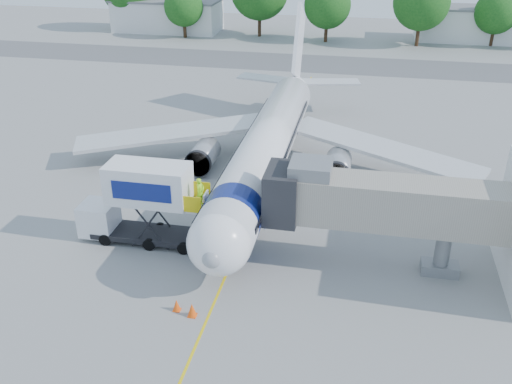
% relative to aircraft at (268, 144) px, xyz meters
% --- Properties ---
extents(ground, '(160.00, 160.00, 0.00)m').
position_rel_aircraft_xyz_m(ground, '(0.00, -4.12, -2.95)').
color(ground, gray).
rests_on(ground, ground).
extents(guidance_line, '(0.15, 70.00, 0.01)m').
position_rel_aircraft_xyz_m(guidance_line, '(0.00, -4.12, -2.94)').
color(guidance_line, yellow).
rests_on(guidance_line, ground).
extents(taxiway_strip, '(120.00, 10.00, 0.01)m').
position_rel_aircraft_xyz_m(taxiway_strip, '(0.00, 37.88, -2.94)').
color(taxiway_strip, '#59595B').
rests_on(taxiway_strip, ground).
extents(aircraft, '(34.17, 37.73, 11.35)m').
position_rel_aircraft_xyz_m(aircraft, '(0.00, 0.00, 0.00)').
color(aircraft, white).
rests_on(aircraft, ground).
extents(jet_bridge, '(13.90, 3.20, 6.60)m').
position_rel_aircraft_xyz_m(jet_bridge, '(7.99, -11.12, 1.39)').
color(jet_bridge, gray).
rests_on(jet_bridge, ground).
extents(catering_hiloader, '(8.50, 2.44, 5.50)m').
position_rel_aircraft_xyz_m(catering_hiloader, '(-6.27, -11.12, -0.19)').
color(catering_hiloader, black).
rests_on(catering_hiloader, ground).
extents(ground_tug, '(3.94, 2.20, 1.53)m').
position_rel_aircraft_xyz_m(ground_tug, '(2.12, -22.91, -2.15)').
color(ground_tug, white).
rests_on(ground_tug, ground).
extents(safety_cone_a, '(0.51, 0.51, 0.80)m').
position_rel_aircraft_xyz_m(safety_cone_a, '(-0.86, -17.91, -2.56)').
color(safety_cone_a, '#FF500D').
rests_on(safety_cone_a, ground).
extents(safety_cone_b, '(0.44, 0.44, 0.70)m').
position_rel_aircraft_xyz_m(safety_cone_b, '(-1.83, -17.63, -2.61)').
color(safety_cone_b, '#FF500D').
rests_on(safety_cone_b, ground).
extents(outbuilding_left, '(18.40, 8.40, 5.30)m').
position_rel_aircraft_xyz_m(outbuilding_left, '(-28.00, 55.88, -0.29)').
color(outbuilding_left, silver).
rests_on(outbuilding_left, ground).
extents(outbuilding_right, '(16.40, 7.40, 5.30)m').
position_rel_aircraft_xyz_m(outbuilding_right, '(22.00, 57.88, -0.29)').
color(outbuilding_right, silver).
rests_on(outbuilding_right, ground).
extents(tree_b, '(6.35, 6.35, 8.10)m').
position_rel_aircraft_xyz_m(tree_b, '(-23.42, 51.05, 1.96)').
color(tree_b, '#382314').
rests_on(tree_b, ground).
extents(tree_d, '(7.36, 7.36, 9.39)m').
position_rel_aircraft_xyz_m(tree_d, '(-0.16, 52.33, 2.75)').
color(tree_d, '#382314').
rests_on(tree_d, ground).
extents(tree_e, '(8.56, 8.56, 10.92)m').
position_rel_aircraft_xyz_m(tree_e, '(14.09, 52.03, 3.68)').
color(tree_e, '#382314').
rests_on(tree_e, ground).
extents(tree_f, '(6.58, 6.58, 8.39)m').
position_rel_aircraft_xyz_m(tree_f, '(25.50, 54.47, 2.14)').
color(tree_f, '#382314').
rests_on(tree_f, ground).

